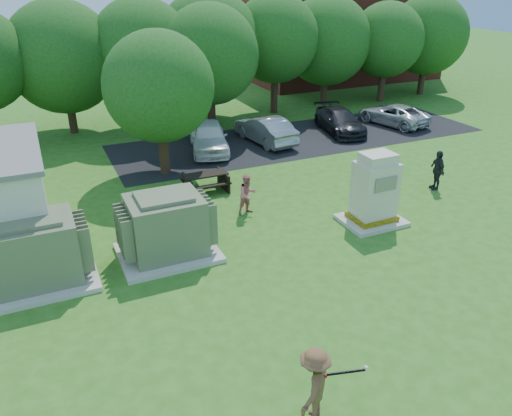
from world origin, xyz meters
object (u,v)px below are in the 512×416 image
car_silver_a (265,130)px  person_at_picnic (248,194)px  car_silver_b (393,114)px  transformer_right (166,228)px  picnic_table (206,180)px  car_white (209,137)px  generator_cabinet (374,193)px  car_dark (340,121)px  transformer_left (37,253)px  batter (314,385)px  person_walking_right (437,170)px

car_silver_a → person_at_picnic: bearing=53.9°
person_at_picnic → car_silver_b: person_at_picnic is taller
person_at_picnic → transformer_right: bearing=-163.7°
picnic_table → car_white: bearing=69.1°
person_at_picnic → generator_cabinet: bearing=-43.7°
car_dark → car_silver_a: bearing=-169.9°
car_dark → transformer_left: bearing=-140.0°
car_white → batter: bearing=-88.0°
generator_cabinet → car_silver_a: bearing=87.1°
generator_cabinet → person_at_picnic: (-3.72, 2.48, -0.37)m
person_walking_right → car_silver_b: size_ratio=0.38×
person_at_picnic → car_silver_a: person_at_picnic is taller
car_white → transformer_right: bearing=-102.4°
generator_cabinet → transformer_left: bearing=176.0°
transformer_right → person_at_picnic: size_ratio=1.99×
batter → car_silver_b: batter is taller
transformer_left → car_white: bearing=47.5°
transformer_right → car_silver_b: size_ratio=0.71×
transformer_left → generator_cabinet: (10.88, -0.77, 0.16)m
transformer_left → car_silver_b: transformer_left is taller
picnic_table → person_at_picnic: 2.70m
car_dark → person_at_picnic: bearing=-129.6°
transformer_left → car_white: transformer_left is taller
generator_cabinet → car_silver_a: generator_cabinet is taller
car_white → car_silver_b: (11.33, 0.10, -0.14)m
car_white → car_dark: (7.66, 0.07, -0.10)m
car_white → car_dark: car_white is taller
generator_cabinet → car_white: (-2.63, 9.77, -0.39)m
car_dark → transformer_right: bearing=-133.1°
transformer_right → picnic_table: size_ratio=1.70×
batter → car_white: bearing=-144.1°
car_white → transformer_left: bearing=-118.0°
person_at_picnic → car_silver_b: bearing=20.8°
transformer_left → car_silver_a: (11.38, 9.09, -0.28)m
transformer_left → car_silver_b: size_ratio=0.71×
transformer_right → picnic_table: (2.75, 4.30, -0.50)m
generator_cabinet → car_silver_a: 9.88m
car_silver_a → car_dark: car_silver_a is taller
generator_cabinet → person_walking_right: generator_cabinet is taller
car_white → car_silver_b: car_white is taller
generator_cabinet → batter: size_ratio=1.54×
person_at_picnic → person_walking_right: (7.91, -1.05, 0.06)m
batter → car_dark: 19.94m
car_silver_a → car_dark: size_ratio=0.96×
transformer_left → picnic_table: size_ratio=1.70×
batter → picnic_table: bearing=-140.5°
transformer_right → batter: transformer_right is taller
generator_cabinet → car_silver_b: size_ratio=0.61×
transformer_right → person_at_picnic: transformer_right is taller
car_silver_a → car_silver_b: 8.21m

